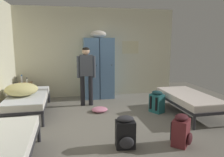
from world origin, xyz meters
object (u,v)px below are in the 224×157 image
(locker_bank, at_px, (99,67))
(person_traveler, at_px, (86,71))
(lotion_bottle, at_px, (27,81))
(backpack_black, at_px, (125,133))
(clothes_pile_pink, at_px, (100,109))
(bed_left_rear, at_px, (28,99))
(backpack_teal, at_px, (157,102))
(bed_right, at_px, (189,99))
(backpack_maroon, at_px, (182,131))
(bedding_heap, at_px, (22,89))
(shelf_unit, at_px, (25,90))
(water_bottle, at_px, (22,79))

(locker_bank, xyz_separation_m, person_traveler, (-0.45, -0.76, -0.01))
(lotion_bottle, height_order, backpack_black, lotion_bottle)
(clothes_pile_pink, bearing_deg, locker_bank, 82.17)
(bed_left_rear, relative_size, backpack_teal, 3.45)
(bed_right, distance_m, backpack_teal, 0.76)
(backpack_black, bearing_deg, backpack_maroon, -7.02)
(backpack_maroon, bearing_deg, bedding_heap, 143.74)
(backpack_teal, distance_m, clothes_pile_pink, 1.45)
(shelf_unit, distance_m, backpack_black, 3.91)
(lotion_bottle, distance_m, backpack_teal, 3.71)
(backpack_black, distance_m, clothes_pile_pink, 1.96)
(person_traveler, distance_m, backpack_black, 2.70)
(bed_right, distance_m, backpack_black, 2.39)
(bed_right, xyz_separation_m, backpack_teal, (-0.70, 0.27, -0.12))
(bed_left_rear, distance_m, backpack_black, 2.84)
(locker_bank, distance_m, clothes_pile_pink, 1.67)
(lotion_bottle, xyz_separation_m, backpack_teal, (3.31, -1.63, -0.38))
(bedding_heap, bearing_deg, lotion_bottle, 93.30)
(person_traveler, bearing_deg, backpack_maroon, -63.24)
(lotion_bottle, bearing_deg, bedding_heap, -86.70)
(bed_left_rear, bearing_deg, backpack_black, -48.94)
(shelf_unit, xyz_separation_m, bedding_heap, (0.14, -1.26, 0.30))
(bedding_heap, distance_m, clothes_pile_pink, 1.93)
(shelf_unit, height_order, person_traveler, person_traveler)
(clothes_pile_pink, bearing_deg, backpack_black, -85.90)
(bed_right, height_order, water_bottle, water_bottle)
(person_traveler, height_order, backpack_black, person_traveler)
(backpack_teal, distance_m, backpack_maroon, 1.76)
(locker_bank, distance_m, bedding_heap, 2.43)
(backpack_black, relative_size, clothes_pile_pink, 1.35)
(bed_left_rear, xyz_separation_m, water_bottle, (-0.33, 1.17, 0.29))
(shelf_unit, xyz_separation_m, person_traveler, (1.72, -0.72, 0.62))
(locker_bank, distance_m, person_traveler, 0.88)
(lotion_bottle, height_order, backpack_teal, lotion_bottle)
(backpack_maroon, bearing_deg, bed_right, 55.47)
(water_bottle, relative_size, backpack_maroon, 0.42)
(bed_left_rear, bearing_deg, clothes_pile_pink, -6.53)
(bedding_heap, bearing_deg, person_traveler, 18.94)
(backpack_maroon, bearing_deg, locker_bank, 104.72)
(bed_right, height_order, backpack_black, backpack_black)
(bed_left_rear, relative_size, water_bottle, 8.25)
(bedding_heap, height_order, person_traveler, person_traveler)
(person_traveler, bearing_deg, water_bottle, 157.70)
(water_bottle, xyz_separation_m, backpack_maroon, (3.15, -3.43, -0.41))
(shelf_unit, height_order, lotion_bottle, lotion_bottle)
(shelf_unit, relative_size, water_bottle, 2.47)
(backpack_black, xyz_separation_m, backpack_maroon, (0.96, -0.12, 0.00))
(bed_left_rear, relative_size, bedding_heap, 2.54)
(water_bottle, bearing_deg, bed_left_rear, -74.25)
(backpack_teal, bearing_deg, bed_left_rear, 170.52)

